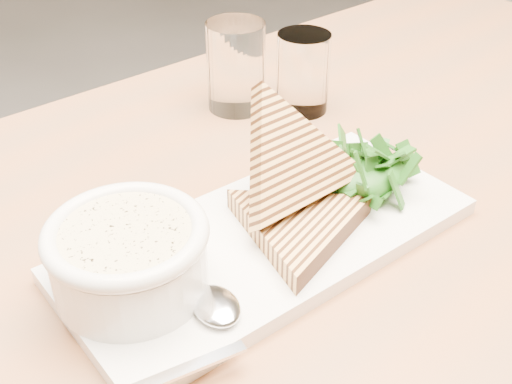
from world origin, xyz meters
TOP-DOWN VIEW (x-y plane):
  - table_top at (-0.00, -0.24)m, footprint 1.34×0.93m
  - table_leg_br at (0.60, 0.15)m, footprint 0.06×0.06m
  - platter at (-0.15, -0.21)m, footprint 0.39×0.18m
  - soup_bowl at (-0.28, -0.20)m, footprint 0.12×0.12m
  - soup at (-0.28, -0.20)m, footprint 0.11×0.11m
  - bowl_rim at (-0.28, -0.20)m, footprint 0.13×0.13m
  - sandwich_flat at (-0.13, -0.23)m, footprint 0.20×0.20m
  - sandwich_lean at (-0.11, -0.20)m, footprint 0.17×0.18m
  - salad_base at (-0.03, -0.22)m, footprint 0.09×0.07m
  - arugula_pile at (-0.03, -0.22)m, footprint 0.11×0.10m
  - spoon_bowl at (-0.24, -0.27)m, footprint 0.04×0.06m
  - spoon_handle at (-0.31, -0.30)m, footprint 0.12×0.03m
  - glass_near at (-0.01, 0.03)m, footprint 0.07×0.07m
  - glass_far at (0.06, -0.02)m, footprint 0.07×0.07m

SIDE VIEW (x-z plane):
  - table_leg_br at x=0.60m, z-range 0.00..0.70m
  - table_top at x=0.00m, z-range 0.70..0.74m
  - platter at x=-0.15m, z-range 0.74..0.76m
  - spoon_handle at x=-0.31m, z-range 0.76..0.77m
  - spoon_bowl at x=-0.24m, z-range 0.76..0.77m
  - sandwich_flat at x=-0.13m, z-range 0.76..0.78m
  - salad_base at x=-0.03m, z-range 0.76..0.80m
  - soup_bowl at x=-0.28m, z-range 0.76..0.81m
  - arugula_pile at x=-0.03m, z-range 0.76..0.81m
  - glass_far at x=0.06m, z-range 0.74..0.85m
  - glass_near at x=-0.01m, z-range 0.74..0.86m
  - sandwich_lean at x=-0.11m, z-range 0.72..0.90m
  - soup at x=-0.28m, z-range 0.81..0.82m
  - bowl_rim at x=-0.28m, z-range 0.81..0.82m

